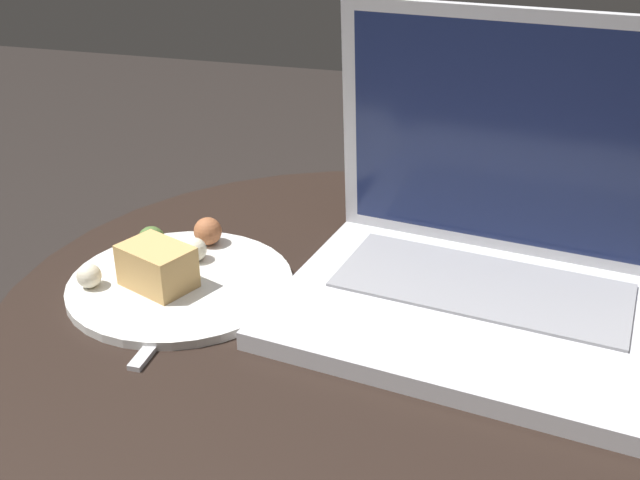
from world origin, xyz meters
TOP-DOWN VIEW (x-y plane):
  - table at (0.00, 0.00)m, footprint 0.74×0.74m
  - napkin at (-0.18, 0.00)m, footprint 0.16×0.12m
  - laptop at (0.10, 0.04)m, footprint 0.38×0.30m
  - beer_glass at (-0.01, 0.18)m, footprint 0.07×0.07m
  - snack_plate at (-0.21, -0.02)m, footprint 0.23×0.23m
  - fork at (-0.18, -0.06)m, footprint 0.03×0.17m

SIDE VIEW (x-z plane):
  - table at x=0.00m, z-range 0.13..0.66m
  - napkin at x=-0.18m, z-range 0.52..0.53m
  - fork at x=-0.18m, z-range 0.52..0.53m
  - snack_plate at x=-0.21m, z-range 0.51..0.56m
  - laptop at x=0.10m, z-range 0.44..0.72m
  - beer_glass at x=-0.01m, z-range 0.52..0.75m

